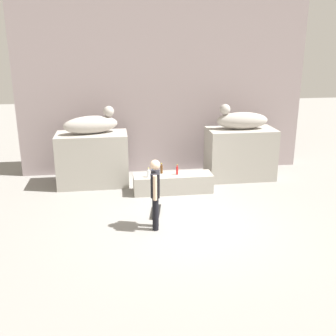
# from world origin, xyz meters

# --- Properties ---
(ground_plane) EXTENTS (40.00, 40.00, 0.00)m
(ground_plane) POSITION_xyz_m (0.00, 0.00, 0.00)
(ground_plane) COLOR gray
(facade_wall) EXTENTS (9.23, 0.60, 6.55)m
(facade_wall) POSITION_xyz_m (0.00, 4.50, 3.27)
(facade_wall) COLOR gray
(facade_wall) RESTS_ON ground_plane
(pedestal_left) EXTENTS (2.09, 1.13, 1.59)m
(pedestal_left) POSITION_xyz_m (-2.29, 3.13, 0.79)
(pedestal_left) COLOR #A39E93
(pedestal_left) RESTS_ON ground_plane
(pedestal_right) EXTENTS (2.09, 1.13, 1.59)m
(pedestal_right) POSITION_xyz_m (2.29, 3.13, 0.79)
(pedestal_right) COLOR #A39E93
(pedestal_right) RESTS_ON ground_plane
(statue_reclining_left) EXTENTS (1.69, 0.93, 0.78)m
(statue_reclining_left) POSITION_xyz_m (-2.26, 3.14, 1.87)
(statue_reclining_left) COLOR #ADA69D
(statue_reclining_left) RESTS_ON pedestal_left
(statue_reclining_right) EXTENTS (1.62, 0.62, 0.78)m
(statue_reclining_right) POSITION_xyz_m (2.26, 3.13, 1.87)
(statue_reclining_right) COLOR #ADA69D
(statue_reclining_right) RESTS_ON pedestal_right
(ledge_block) EXTENTS (2.27, 0.66, 0.53)m
(ledge_block) POSITION_xyz_m (0.00, 2.16, 0.26)
(ledge_block) COLOR #A39E93
(ledge_block) RESTS_ON ground_plane
(skater) EXTENTS (0.25, 0.54, 1.67)m
(skater) POSITION_xyz_m (-0.75, -0.12, 0.92)
(skater) COLOR black
(skater) RESTS_ON ground_plane
(skateboard) EXTENTS (0.34, 0.82, 0.08)m
(skateboard) POSITION_xyz_m (-0.65, 0.71, 0.06)
(skateboard) COLOR black
(skateboard) RESTS_ON ground_plane
(bottle_clear) EXTENTS (0.08, 0.08, 0.28)m
(bottle_clear) POSITION_xyz_m (-0.71, 2.02, 0.64)
(bottle_clear) COLOR silver
(bottle_clear) RESTS_ON ledge_block
(bottle_brown) EXTENTS (0.07, 0.07, 0.30)m
(bottle_brown) POSITION_xyz_m (-0.31, 2.31, 0.65)
(bottle_brown) COLOR #593314
(bottle_brown) RESTS_ON ledge_block
(bottle_red) EXTENTS (0.06, 0.06, 0.30)m
(bottle_red) POSITION_xyz_m (0.12, 2.14, 0.65)
(bottle_red) COLOR red
(bottle_red) RESTS_ON ledge_block
(bottle_blue) EXTENTS (0.07, 0.07, 0.29)m
(bottle_blue) POSITION_xyz_m (-0.57, 2.21, 0.65)
(bottle_blue) COLOR #194C99
(bottle_blue) RESTS_ON ledge_block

